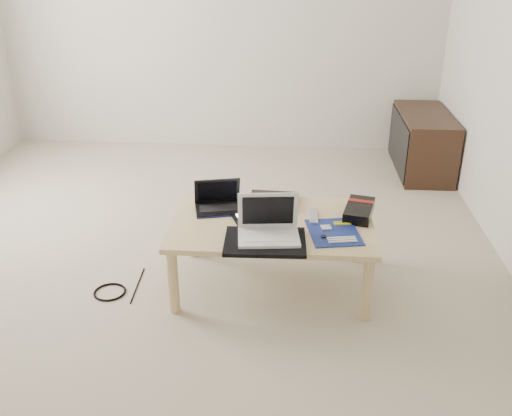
# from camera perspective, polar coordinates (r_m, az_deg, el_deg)

# --- Properties ---
(ground) EXTENTS (4.00, 4.00, 0.00)m
(ground) POSITION_cam_1_polar(r_m,az_deg,el_deg) (3.76, -7.12, -3.53)
(ground) COLOR #B2A390
(ground) RESTS_ON ground
(coffee_table) EXTENTS (1.10, 0.70, 0.40)m
(coffee_table) POSITION_cam_1_polar(r_m,az_deg,el_deg) (3.14, 1.62, -2.19)
(coffee_table) COLOR #D3B67F
(coffee_table) RESTS_ON ground
(media_cabinet) EXTENTS (0.41, 0.90, 0.50)m
(media_cabinet) POSITION_cam_1_polar(r_m,az_deg,el_deg) (5.05, 16.24, 6.32)
(media_cabinet) COLOR #392417
(media_cabinet) RESTS_ON ground
(book) EXTENTS (0.30, 0.25, 0.03)m
(book) POSITION_cam_1_polar(r_m,az_deg,el_deg) (3.34, 1.74, 0.73)
(book) COLOR black
(book) RESTS_ON coffee_table
(netbook) EXTENTS (0.30, 0.24, 0.18)m
(netbook) POSITION_cam_1_polar(r_m,az_deg,el_deg) (3.25, -3.81, 0.51)
(netbook) COLOR black
(netbook) RESTS_ON coffee_table
(tablet) EXTENTS (0.28, 0.25, 0.01)m
(tablet) POSITION_cam_1_polar(r_m,az_deg,el_deg) (3.15, -0.11, -0.99)
(tablet) COLOR black
(tablet) RESTS_ON coffee_table
(remote) EXTENTS (0.06, 0.20, 0.02)m
(remote) POSITION_cam_1_polar(r_m,az_deg,el_deg) (3.18, 5.69, -0.75)
(remote) COLOR silver
(remote) RESTS_ON coffee_table
(neoprene_sleeve) EXTENTS (0.42, 0.31, 0.02)m
(neoprene_sleeve) POSITION_cam_1_polar(r_m,az_deg,el_deg) (2.89, 0.91, -3.40)
(neoprene_sleeve) COLOR black
(neoprene_sleeve) RESTS_ON coffee_table
(white_laptop) EXTENTS (0.33, 0.25, 0.22)m
(white_laptop) POSITION_cam_1_polar(r_m,az_deg,el_deg) (2.91, 1.24, -1.99)
(white_laptop) COLOR silver
(white_laptop) RESTS_ON neoprene_sleeve
(motherboard) EXTENTS (0.30, 0.36, 0.01)m
(motherboard) POSITION_cam_1_polar(r_m,az_deg,el_deg) (3.03, 7.81, -2.40)
(motherboard) COLOR navy
(motherboard) RESTS_ON coffee_table
(gpu_box) EXTENTS (0.20, 0.31, 0.06)m
(gpu_box) POSITION_cam_1_polar(r_m,az_deg,el_deg) (3.23, 10.27, -0.23)
(gpu_box) COLOR black
(gpu_box) RESTS_ON coffee_table
(cable_coil) EXTENTS (0.12, 0.12, 0.01)m
(cable_coil) POSITION_cam_1_polar(r_m,az_deg,el_deg) (3.06, -0.35, -1.79)
(cable_coil) COLOR black
(cable_coil) RESTS_ON coffee_table
(floor_cable_coil) EXTENTS (0.24, 0.24, 0.01)m
(floor_cable_coil) POSITION_cam_1_polar(r_m,az_deg,el_deg) (3.33, -14.41, -8.14)
(floor_cable_coil) COLOR black
(floor_cable_coil) RESTS_ON ground
(floor_cable_trail) EXTENTS (0.02, 0.37, 0.01)m
(floor_cable_trail) POSITION_cam_1_polar(r_m,az_deg,el_deg) (3.36, -11.76, -7.56)
(floor_cable_trail) COLOR black
(floor_cable_trail) RESTS_ON ground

